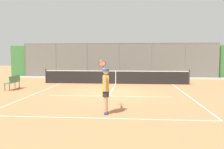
{
  "coord_description": "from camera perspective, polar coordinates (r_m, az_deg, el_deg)",
  "views": [
    {
      "loc": [
        -1.17,
        13.08,
        2.13
      ],
      "look_at": [
        -0.1,
        0.41,
        1.05
      ],
      "focal_mm": 37.77,
      "sensor_mm": 36.0,
      "label": 1
    }
  ],
  "objects": [
    {
      "name": "fence_backdrop",
      "position": [
        21.7,
        1.74,
        3.09
      ],
      "size": [
        20.32,
        1.37,
        3.17
      ],
      "color": "slate",
      "rests_on": "ground"
    },
    {
      "name": "tennis_net",
      "position": [
        17.14,
        0.9,
        -0.63
      ],
      "size": [
        10.55,
        0.09,
        1.07
      ],
      "color": "#2D2D2D",
      "rests_on": "ground"
    },
    {
      "name": "courtside_bench",
      "position": [
        15.61,
        -22.8,
        -1.48
      ],
      "size": [
        0.4,
        1.3,
        0.84
      ],
      "rotation": [
        0.0,
        0.0,
        -1.57
      ],
      "color": "#477A51",
      "rests_on": "ground"
    },
    {
      "name": "tennis_player",
      "position": [
        8.48,
        -1.52,
        -3.16
      ],
      "size": [
        0.54,
        1.35,
        1.92
      ],
      "rotation": [
        0.0,
        0.0,
        -1.5
      ],
      "color": "navy",
      "rests_on": "ground"
    },
    {
      "name": "court_line_markings",
      "position": [
        11.8,
        -0.93,
        -5.53
      ],
      "size": [
        8.21,
        9.38,
        0.01
      ],
      "color": "white",
      "rests_on": "ground"
    },
    {
      "name": "ground_plane",
      "position": [
        13.31,
        -0.27,
        -4.36
      ],
      "size": [
        60.0,
        60.0,
        0.0
      ],
      "primitive_type": "plane",
      "color": "#C67A4C"
    },
    {
      "name": "tennis_ball_near_net",
      "position": [
        11.01,
        18.38,
        -6.38
      ],
      "size": [
        0.07,
        0.07,
        0.07
      ],
      "primitive_type": "sphere",
      "color": "#CCDB33",
      "rests_on": "ground"
    }
  ]
}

